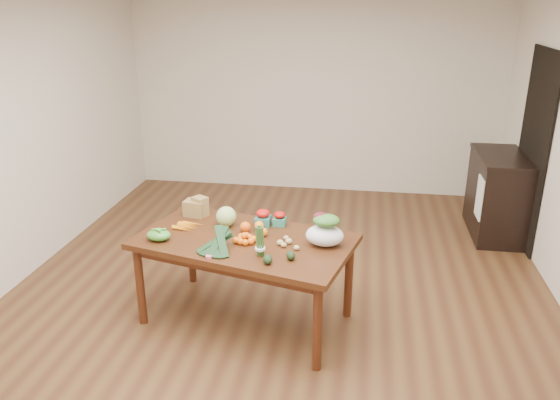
% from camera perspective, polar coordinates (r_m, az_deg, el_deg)
% --- Properties ---
extents(floor, '(6.00, 6.00, 0.00)m').
position_cam_1_polar(floor, '(5.12, -0.08, -9.77)').
color(floor, brown).
rests_on(floor, ground).
extents(room_walls, '(5.02, 6.02, 2.70)m').
position_cam_1_polar(room_walls, '(4.59, -0.09, 4.95)').
color(room_walls, silver).
rests_on(room_walls, floor).
extents(dining_table, '(1.88, 1.34, 0.75)m').
position_cam_1_polar(dining_table, '(4.58, -3.62, -8.32)').
color(dining_table, '#411F0F').
rests_on(dining_table, floor).
extents(doorway_dark, '(0.02, 1.00, 2.10)m').
position_cam_1_polar(doorway_dark, '(6.41, 24.91, 4.78)').
color(doorway_dark, black).
rests_on(doorway_dark, floor).
extents(cabinet, '(0.52, 1.02, 0.94)m').
position_cam_1_polar(cabinet, '(6.65, 21.70, 0.49)').
color(cabinet, black).
rests_on(cabinet, floor).
extents(dish_towel, '(0.02, 0.28, 0.45)m').
position_cam_1_polar(dish_towel, '(6.24, 20.11, 0.23)').
color(dish_towel, white).
rests_on(dish_towel, cabinet).
extents(paper_bag, '(0.29, 0.26, 0.17)m').
position_cam_1_polar(paper_bag, '(4.88, -8.86, -0.68)').
color(paper_bag, olive).
rests_on(paper_bag, dining_table).
extents(cabbage, '(0.17, 0.17, 0.17)m').
position_cam_1_polar(cabbage, '(4.63, -5.64, -1.72)').
color(cabbage, '#B2DA7E').
rests_on(cabbage, dining_table).
extents(strawberry_basket_a, '(0.15, 0.15, 0.11)m').
position_cam_1_polar(strawberry_basket_a, '(4.63, -1.79, -2.03)').
color(strawberry_basket_a, red).
rests_on(strawberry_basket_a, dining_table).
extents(strawberry_basket_b, '(0.13, 0.13, 0.10)m').
position_cam_1_polar(strawberry_basket_b, '(4.64, -0.04, -2.09)').
color(strawberry_basket_b, '#B51A0C').
rests_on(strawberry_basket_b, dining_table).
extents(orange_a, '(0.09, 0.09, 0.09)m').
position_cam_1_polar(orange_a, '(4.52, -3.65, -2.83)').
color(orange_a, '#FD5A0F').
rests_on(orange_a, dining_table).
extents(orange_b, '(0.08, 0.08, 0.08)m').
position_cam_1_polar(orange_b, '(4.55, -2.19, -2.70)').
color(orange_b, orange).
rests_on(orange_b, dining_table).
extents(orange_c, '(0.07, 0.07, 0.07)m').
position_cam_1_polar(orange_c, '(4.44, -1.74, -3.37)').
color(orange_c, orange).
rests_on(orange_c, dining_table).
extents(mandarin_cluster, '(0.22, 0.22, 0.08)m').
position_cam_1_polar(mandarin_cluster, '(4.34, -3.75, -3.90)').
color(mandarin_cluster, orange).
rests_on(mandarin_cluster, dining_table).
extents(carrots, '(0.26, 0.24, 0.03)m').
position_cam_1_polar(carrots, '(4.67, -9.66, -2.71)').
color(carrots, orange).
rests_on(carrots, dining_table).
extents(snap_pea_bag, '(0.20, 0.15, 0.09)m').
position_cam_1_polar(snap_pea_bag, '(4.47, -12.56, -3.60)').
color(snap_pea_bag, green).
rests_on(snap_pea_bag, dining_table).
extents(kale_bunch, '(0.41, 0.47, 0.16)m').
position_cam_1_polar(kale_bunch, '(4.17, -6.79, -4.48)').
color(kale_bunch, black).
rests_on(kale_bunch, dining_table).
extents(asparagus_bundle, '(0.11, 0.13, 0.26)m').
position_cam_1_polar(asparagus_bundle, '(4.07, -2.10, -4.30)').
color(asparagus_bundle, '#406C31').
rests_on(asparagus_bundle, dining_table).
extents(potato_a, '(0.05, 0.05, 0.05)m').
position_cam_1_polar(potato_a, '(4.28, 0.02, -4.47)').
color(potato_a, tan).
rests_on(potato_a, dining_table).
extents(potato_b, '(0.05, 0.04, 0.04)m').
position_cam_1_polar(potato_b, '(4.25, 0.39, -4.72)').
color(potato_b, tan).
rests_on(potato_b, dining_table).
extents(potato_c, '(0.06, 0.05, 0.05)m').
position_cam_1_polar(potato_c, '(4.30, 0.92, -4.33)').
color(potato_c, tan).
rests_on(potato_c, dining_table).
extents(potato_d, '(0.04, 0.04, 0.04)m').
position_cam_1_polar(potato_d, '(4.37, 0.63, -3.98)').
color(potato_d, '#D6B47B').
rests_on(potato_d, dining_table).
extents(potato_e, '(0.05, 0.04, 0.04)m').
position_cam_1_polar(potato_e, '(4.21, 1.75, -5.01)').
color(potato_e, '#D7C77C').
rests_on(potato_e, dining_table).
extents(avocado_a, '(0.09, 0.11, 0.07)m').
position_cam_1_polar(avocado_a, '(4.00, -1.31, -6.22)').
color(avocado_a, black).
rests_on(avocado_a, dining_table).
extents(avocado_b, '(0.09, 0.11, 0.06)m').
position_cam_1_polar(avocado_b, '(4.06, 1.13, -5.80)').
color(avocado_b, black).
rests_on(avocado_b, dining_table).
extents(salad_bag, '(0.35, 0.29, 0.23)m').
position_cam_1_polar(salad_bag, '(4.26, 4.70, -3.31)').
color(salad_bag, white).
rests_on(salad_bag, dining_table).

